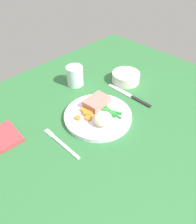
# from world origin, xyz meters

# --- Properties ---
(dining_table) EXTENTS (1.20, 0.90, 0.02)m
(dining_table) POSITION_xyz_m (0.00, 0.00, 0.01)
(dining_table) COLOR #2D6B38
(dining_table) RESTS_ON ground
(dinner_plate) EXTENTS (0.24, 0.24, 0.02)m
(dinner_plate) POSITION_xyz_m (0.00, -0.01, 0.03)
(dinner_plate) COLOR white
(dinner_plate) RESTS_ON dining_table
(meat_portion) EXTENTS (0.09, 0.07, 0.03)m
(meat_portion) POSITION_xyz_m (0.03, 0.03, 0.05)
(meat_portion) COLOR #B2756B
(meat_portion) RESTS_ON dinner_plate
(mashed_potatoes) EXTENTS (0.06, 0.06, 0.04)m
(mashed_potatoes) POSITION_xyz_m (-0.02, -0.05, 0.06)
(mashed_potatoes) COLOR beige
(mashed_potatoes) RESTS_ON dinner_plate
(carrot_slices) EXTENTS (0.07, 0.06, 0.01)m
(carrot_slices) POSITION_xyz_m (-0.03, 0.02, 0.04)
(carrot_slices) COLOR orange
(carrot_slices) RESTS_ON dinner_plate
(green_beans) EXTENTS (0.05, 0.09, 0.01)m
(green_beans) POSITION_xyz_m (0.04, -0.03, 0.04)
(green_beans) COLOR #2D8C38
(green_beans) RESTS_ON dinner_plate
(fork) EXTENTS (0.01, 0.17, 0.00)m
(fork) POSITION_xyz_m (-0.16, -0.01, 0.02)
(fork) COLOR silver
(fork) RESTS_ON dining_table
(knife) EXTENTS (0.02, 0.20, 0.01)m
(knife) POSITION_xyz_m (0.18, -0.01, 0.02)
(knife) COLOR black
(knife) RESTS_ON dining_table
(water_glass) EXTENTS (0.07, 0.07, 0.08)m
(water_glass) POSITION_xyz_m (0.08, 0.21, 0.05)
(water_glass) COLOR silver
(water_glass) RESTS_ON dining_table
(salad_bowl) EXTENTS (0.12, 0.12, 0.04)m
(salad_bowl) POSITION_xyz_m (0.25, 0.07, 0.04)
(salad_bowl) COLOR silver
(salad_bowl) RESTS_ON dining_table
(napkin) EXTENTS (0.11, 0.12, 0.01)m
(napkin) POSITION_xyz_m (-0.29, 0.14, 0.03)
(napkin) COLOR #B2383D
(napkin) RESTS_ON dining_table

